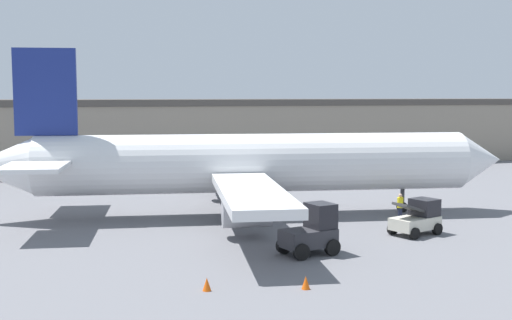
{
  "coord_description": "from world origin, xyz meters",
  "views": [
    {
      "loc": [
        -12.69,
        -39.88,
        7.96
      ],
      "look_at": [
        0.0,
        0.0,
        3.71
      ],
      "focal_mm": 45.0,
      "sensor_mm": 36.0,
      "label": 1
    }
  ],
  "objects_px": {
    "airplane": "(243,164)",
    "safety_cone_far": "(306,283)",
    "belt_loader_truck": "(418,218)",
    "ground_crew_worker": "(400,206)",
    "safety_cone_near": "(207,284)",
    "baggage_tug": "(312,232)"
  },
  "relations": [
    {
      "from": "airplane",
      "to": "safety_cone_far",
      "type": "distance_m",
      "value": 16.59
    },
    {
      "from": "belt_loader_truck",
      "to": "ground_crew_worker",
      "type": "bearing_deg",
      "value": 54.72
    },
    {
      "from": "safety_cone_near",
      "to": "safety_cone_far",
      "type": "relative_size",
      "value": 1.0
    },
    {
      "from": "ground_crew_worker",
      "to": "baggage_tug",
      "type": "relative_size",
      "value": 0.57
    },
    {
      "from": "safety_cone_far",
      "to": "baggage_tug",
      "type": "bearing_deg",
      "value": 64.92
    },
    {
      "from": "ground_crew_worker",
      "to": "belt_loader_truck",
      "type": "height_order",
      "value": "belt_loader_truck"
    },
    {
      "from": "safety_cone_near",
      "to": "safety_cone_far",
      "type": "distance_m",
      "value": 4.06
    },
    {
      "from": "ground_crew_worker",
      "to": "belt_loader_truck",
      "type": "distance_m",
      "value": 4.02
    },
    {
      "from": "airplane",
      "to": "safety_cone_far",
      "type": "height_order",
      "value": "airplane"
    },
    {
      "from": "belt_loader_truck",
      "to": "safety_cone_far",
      "type": "bearing_deg",
      "value": -161.34
    },
    {
      "from": "airplane",
      "to": "baggage_tug",
      "type": "bearing_deg",
      "value": -77.82
    },
    {
      "from": "airplane",
      "to": "belt_loader_truck",
      "type": "distance_m",
      "value": 11.82
    },
    {
      "from": "ground_crew_worker",
      "to": "belt_loader_truck",
      "type": "xyz_separation_m",
      "value": [
        -1.12,
        -3.87,
        0.03
      ]
    },
    {
      "from": "ground_crew_worker",
      "to": "safety_cone_far",
      "type": "height_order",
      "value": "ground_crew_worker"
    },
    {
      "from": "belt_loader_truck",
      "to": "safety_cone_far",
      "type": "relative_size",
      "value": 5.85
    },
    {
      "from": "ground_crew_worker",
      "to": "safety_cone_near",
      "type": "bearing_deg",
      "value": -79.34
    },
    {
      "from": "belt_loader_truck",
      "to": "safety_cone_near",
      "type": "relative_size",
      "value": 5.85
    },
    {
      "from": "baggage_tug",
      "to": "safety_cone_far",
      "type": "bearing_deg",
      "value": -127.27
    },
    {
      "from": "ground_crew_worker",
      "to": "safety_cone_far",
      "type": "xyz_separation_m",
      "value": [
        -11.19,
        -11.67,
        -0.65
      ]
    },
    {
      "from": "baggage_tug",
      "to": "safety_cone_near",
      "type": "relative_size",
      "value": 5.48
    },
    {
      "from": "ground_crew_worker",
      "to": "baggage_tug",
      "type": "bearing_deg",
      "value": -78.48
    },
    {
      "from": "belt_loader_truck",
      "to": "safety_cone_near",
      "type": "bearing_deg",
      "value": -173.24
    }
  ]
}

